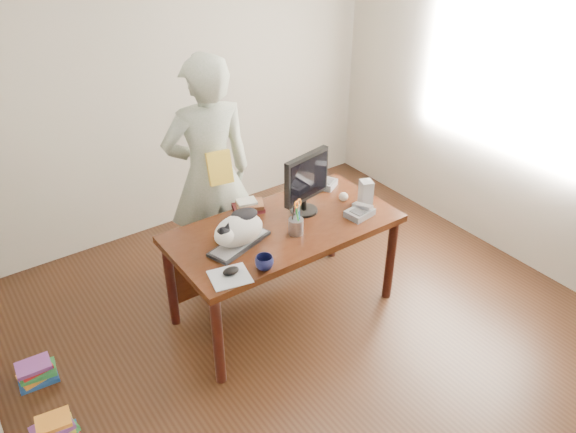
% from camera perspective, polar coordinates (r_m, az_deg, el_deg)
% --- Properties ---
extents(room, '(4.50, 4.50, 4.50)m').
position_cam_1_polar(room, '(3.17, 5.75, 3.42)').
color(room, black).
rests_on(room, ground).
extents(desk, '(1.60, 0.80, 0.75)m').
position_cam_1_polar(desk, '(4.02, -1.06, -2.22)').
color(desk, black).
rests_on(desk, ground).
extents(keyboard, '(0.48, 0.30, 0.03)m').
position_cam_1_polar(keyboard, '(3.70, -4.95, -2.73)').
color(keyboard, black).
rests_on(keyboard, desk).
extents(cat, '(0.43, 0.31, 0.25)m').
position_cam_1_polar(cat, '(3.62, -5.15, -1.33)').
color(cat, silver).
rests_on(cat, keyboard).
extents(monitor, '(0.41, 0.23, 0.46)m').
position_cam_1_polar(monitor, '(3.91, 1.87, 3.68)').
color(monitor, black).
rests_on(monitor, desk).
extents(pen_cup, '(0.13, 0.13, 0.26)m').
position_cam_1_polar(pen_cup, '(3.77, 0.82, -0.81)').
color(pen_cup, gray).
rests_on(pen_cup, desk).
extents(mousepad, '(0.28, 0.26, 0.01)m').
position_cam_1_polar(mousepad, '(3.43, -5.93, -6.10)').
color(mousepad, silver).
rests_on(mousepad, desk).
extents(mouse, '(0.12, 0.09, 0.04)m').
position_cam_1_polar(mouse, '(3.44, -5.83, -5.53)').
color(mouse, black).
rests_on(mouse, mousepad).
extents(coffee_mug, '(0.16, 0.16, 0.09)m').
position_cam_1_polar(coffee_mug, '(3.46, -2.42, -4.71)').
color(coffee_mug, black).
rests_on(coffee_mug, desk).
extents(phone, '(0.21, 0.18, 0.09)m').
position_cam_1_polar(phone, '(4.02, 7.32, 0.45)').
color(phone, slate).
rests_on(phone, desk).
extents(speaker, '(0.11, 0.12, 0.19)m').
position_cam_1_polar(speaker, '(4.13, 7.91, 2.42)').
color(speaker, gray).
rests_on(speaker, desk).
extents(baseball, '(0.07, 0.07, 0.07)m').
position_cam_1_polar(baseball, '(4.18, 5.66, 2.02)').
color(baseball, silver).
rests_on(baseball, desk).
extents(book_stack, '(0.25, 0.22, 0.08)m').
position_cam_1_polar(book_stack, '(4.05, -4.03, 1.07)').
color(book_stack, '#4D1419').
rests_on(book_stack, desk).
extents(calculator, '(0.22, 0.24, 0.06)m').
position_cam_1_polar(calculator, '(4.37, 3.55, 3.42)').
color(calculator, slate).
rests_on(calculator, desk).
extents(person, '(0.73, 0.54, 1.84)m').
position_cam_1_polar(person, '(4.22, -7.97, 4.18)').
color(person, beige).
rests_on(person, ground).
extents(held_book, '(0.19, 0.13, 0.24)m').
position_cam_1_polar(held_book, '(4.02, -6.96, 4.95)').
color(held_book, gold).
rests_on(held_book, person).
extents(book_pile_a, '(0.27, 0.22, 0.18)m').
position_cam_1_polar(book_pile_a, '(3.72, -22.55, -19.55)').
color(book_pile_a, red).
rests_on(book_pile_a, ground).
extents(book_pile_b, '(0.26, 0.20, 0.15)m').
position_cam_1_polar(book_pile_b, '(4.12, -24.21, -14.23)').
color(book_pile_b, '#184495').
rests_on(book_pile_b, ground).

